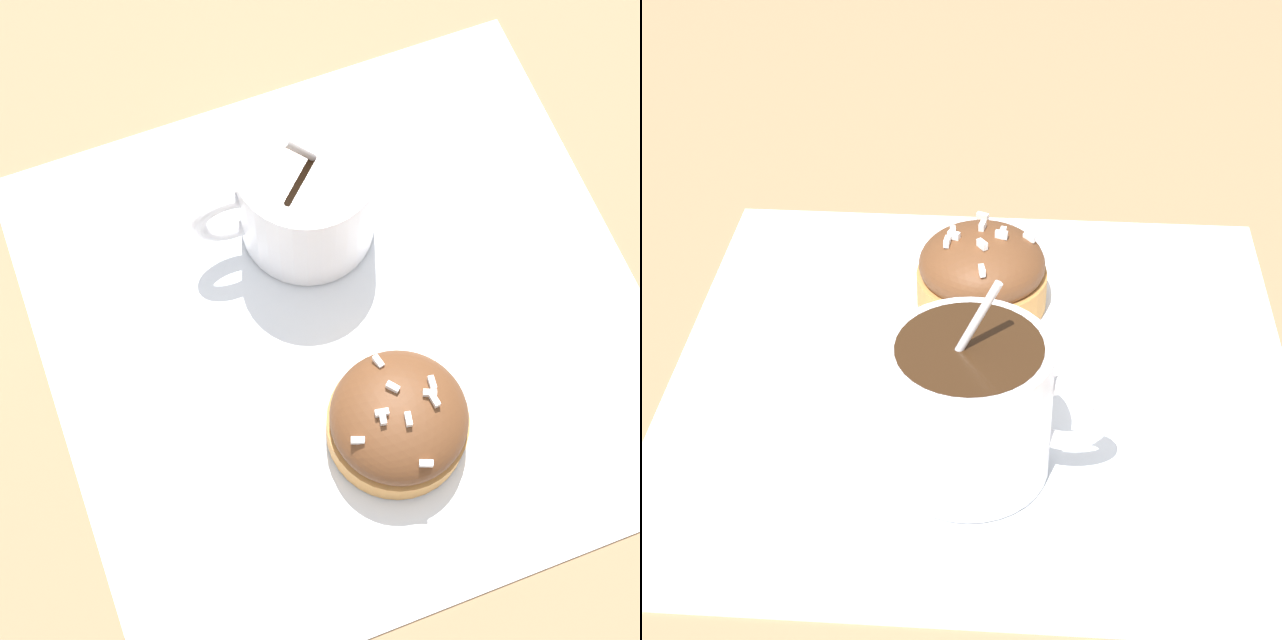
# 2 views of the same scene
# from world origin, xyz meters

# --- Properties ---
(ground_plane) EXTENTS (3.00, 3.00, 0.00)m
(ground_plane) POSITION_xyz_m (0.00, 0.00, 0.00)
(ground_plane) COLOR #93704C
(paper_napkin) EXTENTS (0.34, 0.35, 0.00)m
(paper_napkin) POSITION_xyz_m (0.00, 0.00, 0.00)
(paper_napkin) COLOR white
(paper_napkin) RESTS_ON ground_plane
(coffee_cup) EXTENTS (0.08, 0.11, 0.11)m
(coffee_cup) POSITION_xyz_m (0.07, -0.00, 0.04)
(coffee_cup) COLOR white
(coffee_cup) RESTS_ON paper_napkin
(frosted_pastry) EXTENTS (0.08, 0.08, 0.05)m
(frosted_pastry) POSITION_xyz_m (-0.07, -0.00, 0.02)
(frosted_pastry) COLOR #C18442
(frosted_pastry) RESTS_ON paper_napkin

